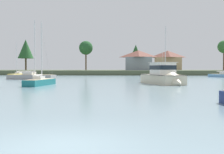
{
  "coord_description": "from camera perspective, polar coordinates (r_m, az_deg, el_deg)",
  "views": [
    {
      "loc": [
        1.95,
        -7.78,
        2.22
      ],
      "look_at": [
        0.13,
        26.58,
        1.12
      ],
      "focal_mm": 43.71,
      "sensor_mm": 36.0,
      "label": 1
    }
  ],
  "objects": [
    {
      "name": "ground_plane",
      "position": [
        8.32,
        -10.95,
        -13.66
      ],
      "size": [
        422.2,
        422.2,
        0.0
      ],
      "primitive_type": "plane",
      "color": "gray"
    },
    {
      "name": "far_shore_bank",
      "position": [
        104.7,
        1.97,
        1.04
      ],
      "size": [
        189.99,
        40.45,
        1.53
      ],
      "primitive_type": "cube",
      "color": "#4C563D",
      "rests_on": "ground"
    },
    {
      "name": "sailboat_grey",
      "position": [
        56.84,
        -16.49,
        -0.21
      ],
      "size": [
        9.72,
        4.12,
        12.39
      ],
      "color": "gray",
      "rests_on": "ground"
    },
    {
      "name": "sailboat_yellow",
      "position": [
        77.24,
        -19.09,
        0.24
      ],
      "size": [
        2.96,
        6.93,
        9.6
      ],
      "color": "gold",
      "rests_on": "ground"
    },
    {
      "name": "sailboat_teal",
      "position": [
        36.55,
        -14.8,
        -1.37
      ],
      "size": [
        2.35,
        6.91,
        8.85
      ],
      "color": "#196B70",
      "rests_on": "ground"
    },
    {
      "name": "cruiser_cream",
      "position": [
        38.65,
        10.93,
        -0.41
      ],
      "size": [
        5.98,
        10.09,
        5.95
      ],
      "color": "beige",
      "rests_on": "ground"
    },
    {
      "name": "sailboat_wood",
      "position": [
        68.88,
        10.58,
        0.17
      ],
      "size": [
        7.85,
        7.6,
        13.21
      ],
      "color": "brown",
      "rests_on": "ground"
    },
    {
      "name": "shore_tree_far_left",
      "position": [
        112.61,
        -17.61,
        5.59
      ],
      "size": [
        6.03,
        6.03,
        11.98
      ],
      "color": "brown",
      "rests_on": "far_shore_bank"
    },
    {
      "name": "shore_tree_far_right",
      "position": [
        97.59,
        -5.48,
        6.05
      ],
      "size": [
        4.89,
        4.89,
        10.39
      ],
      "color": "brown",
      "rests_on": "far_shore_bank"
    },
    {
      "name": "shore_tree_left_mid",
      "position": [
        106.47,
        22.41,
        5.8
      ],
      "size": [
        4.6,
        4.6,
        10.75
      ],
      "color": "brown",
      "rests_on": "far_shore_bank"
    },
    {
      "name": "shore_tree_center_right",
      "position": [
        102.96,
        4.99,
        5.15
      ],
      "size": [
        4.63,
        4.63,
        9.52
      ],
      "color": "brown",
      "rests_on": "far_shore_bank"
    },
    {
      "name": "cottage_behind_trees",
      "position": [
        98.45,
        5.51,
        3.58
      ],
      "size": [
        9.88,
        8.98,
        7.16
      ],
      "color": "gray",
      "rests_on": "far_shore_bank"
    },
    {
      "name": "cottage_hillside",
      "position": [
        113.72,
        11.58,
        3.51
      ],
      "size": [
        10.77,
        8.44,
        7.88
      ],
      "color": "tan",
      "rests_on": "far_shore_bank"
    }
  ]
}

